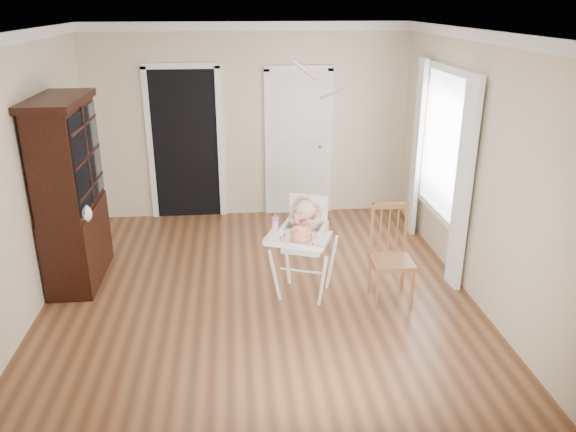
{
  "coord_description": "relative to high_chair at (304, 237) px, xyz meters",
  "views": [
    {
      "loc": [
        -0.21,
        -5.34,
        2.97
      ],
      "look_at": [
        0.3,
        -0.13,
        0.94
      ],
      "focal_mm": 35.0,
      "sensor_mm": 36.0,
      "label": 1
    }
  ],
  "objects": [
    {
      "name": "window_right",
      "position": [
        1.71,
        0.84,
        0.62
      ],
      "size": [
        0.13,
        1.84,
        2.3
      ],
      "color": "white",
      "rests_on": "wall_right"
    },
    {
      "name": "ceiling",
      "position": [
        -0.47,
        0.04,
        2.03
      ],
      "size": [
        5.0,
        5.0,
        0.0
      ],
      "primitive_type": "plane",
      "rotation": [
        3.14,
        0.0,
        0.0
      ],
      "color": "white",
      "rests_on": "wall_back"
    },
    {
      "name": "sippy_cup",
      "position": [
        -0.3,
        -0.01,
        0.16
      ],
      "size": [
        0.08,
        0.08,
        0.18
      ],
      "rotation": [
        0.0,
        0.0,
        -0.37
      ],
      "color": "pink",
      "rests_on": "high_chair"
    },
    {
      "name": "dining_chair",
      "position": [
        0.88,
        -0.19,
        -0.19
      ],
      "size": [
        0.42,
        0.42,
        1.02
      ],
      "rotation": [
        0.0,
        0.0,
        -0.01
      ],
      "color": "brown",
      "rests_on": "floor"
    },
    {
      "name": "china_cabinet",
      "position": [
        -2.46,
        0.62,
        0.35
      ],
      "size": [
        0.54,
        1.21,
        2.05
      ],
      "color": "black",
      "rests_on": "floor"
    },
    {
      "name": "streamer",
      "position": [
        0.04,
        0.41,
        1.63
      ],
      "size": [
        0.21,
        0.46,
        0.15
      ],
      "primitive_type": null,
      "rotation": [
        0.26,
        0.0,
        0.39
      ],
      "color": "pink",
      "rests_on": "ceiling"
    },
    {
      "name": "wall_back",
      "position": [
        -0.47,
        2.54,
        0.68
      ],
      "size": [
        4.5,
        0.0,
        4.5
      ],
      "primitive_type": "plane",
      "rotation": [
        1.57,
        0.0,
        0.0
      ],
      "color": "beige",
      "rests_on": "floor"
    },
    {
      "name": "wall_left",
      "position": [
        -2.72,
        0.04,
        0.68
      ],
      "size": [
        0.0,
        5.0,
        5.0
      ],
      "primitive_type": "plane",
      "rotation": [
        1.57,
        0.0,
        1.57
      ],
      "color": "beige",
      "rests_on": "floor"
    },
    {
      "name": "cake",
      "position": [
        -0.06,
        -0.26,
        0.14
      ],
      "size": [
        0.25,
        0.25,
        0.11
      ],
      "color": "silver",
      "rests_on": "high_chair"
    },
    {
      "name": "baby",
      "position": [
        0.01,
        0.02,
        0.15
      ],
      "size": [
        0.29,
        0.3,
        0.46
      ],
      "rotation": [
        0.0,
        0.0,
        -0.37
      ],
      "color": "beige",
      "rests_on": "high_chair"
    },
    {
      "name": "floor",
      "position": [
        -0.47,
        0.04,
        -0.67
      ],
      "size": [
        5.0,
        5.0,
        0.0
      ],
      "primitive_type": "plane",
      "color": "#53311C",
      "rests_on": "ground"
    },
    {
      "name": "high_chair",
      "position": [
        0.0,
        0.0,
        0.0
      ],
      "size": [
        0.84,
        0.94,
        1.09
      ],
      "rotation": [
        0.0,
        0.0,
        -0.37
      ],
      "color": "white",
      "rests_on": "floor"
    },
    {
      "name": "crown_molding",
      "position": [
        -0.47,
        0.04,
        1.97
      ],
      "size": [
        4.5,
        5.0,
        0.12
      ],
      "primitive_type": null,
      "color": "white",
      "rests_on": "ceiling"
    },
    {
      "name": "doorway",
      "position": [
        -1.37,
        2.52,
        0.44
      ],
      "size": [
        1.06,
        0.05,
        2.22
      ],
      "color": "black",
      "rests_on": "wall_back"
    },
    {
      "name": "wall_right",
      "position": [
        1.78,
        0.04,
        0.68
      ],
      "size": [
        0.0,
        5.0,
        5.0
      ],
      "primitive_type": "plane",
      "rotation": [
        1.57,
        0.0,
        -1.57
      ],
      "color": "beige",
      "rests_on": "floor"
    },
    {
      "name": "closet_door",
      "position": [
        0.23,
        2.51,
        0.35
      ],
      "size": [
        0.96,
        0.09,
        2.13
      ],
      "color": "white",
      "rests_on": "wall_back"
    }
  ]
}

